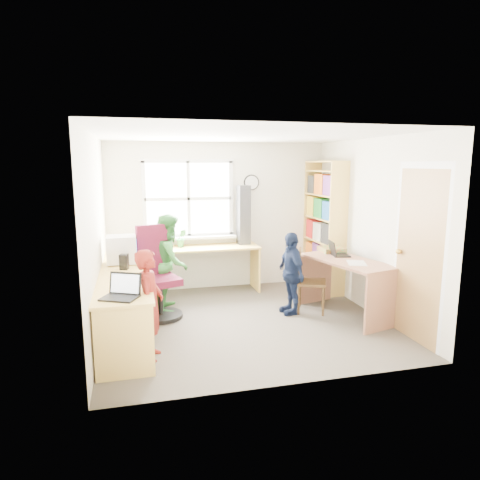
{
  "coord_description": "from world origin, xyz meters",
  "views": [
    {
      "loc": [
        -1.35,
        -5.2,
        2.05
      ],
      "look_at": [
        0.0,
        0.25,
        1.05
      ],
      "focal_mm": 32.0,
      "sensor_mm": 36.0,
      "label": 1
    }
  ],
  "objects": [
    {
      "name": "room",
      "position": [
        0.01,
        0.1,
        1.22
      ],
      "size": [
        3.64,
        3.44,
        2.44
      ],
      "color": "#474038",
      "rests_on": "ground"
    },
    {
      "name": "l_desk",
      "position": [
        -1.31,
        -0.28,
        0.46
      ],
      "size": [
        2.38,
        2.95,
        0.75
      ],
      "color": "#FFD065",
      "rests_on": "ground"
    },
    {
      "name": "right_desk",
      "position": [
        1.41,
        -0.09,
        0.56
      ],
      "size": [
        0.94,
        1.46,
        0.78
      ],
      "rotation": [
        0.0,
        0.0,
        0.26
      ],
      "color": "#A87054",
      "rests_on": "ground"
    },
    {
      "name": "bookshelf",
      "position": [
        1.65,
        1.19,
        1.0
      ],
      "size": [
        0.3,
        1.02,
        2.1
      ],
      "color": "#FFD065",
      "rests_on": "ground"
    },
    {
      "name": "swivel_chair",
      "position": [
        -1.09,
        0.49,
        0.53
      ],
      "size": [
        0.72,
        0.72,
        1.24
      ],
      "rotation": [
        0.0,
        0.0,
        0.31
      ],
      "color": "black",
      "rests_on": "ground"
    },
    {
      "name": "wooden_chair",
      "position": [
        0.95,
        0.18,
        0.48
      ],
      "size": [
        0.51,
        0.51,
        0.89
      ],
      "rotation": [
        0.0,
        0.0,
        -0.42
      ],
      "color": "#442D16",
      "rests_on": "ground"
    },
    {
      "name": "crt_monitor",
      "position": [
        -1.54,
        0.54,
        0.94
      ],
      "size": [
        0.38,
        0.34,
        0.37
      ],
      "rotation": [
        0.0,
        0.0,
        0.0
      ],
      "color": "white",
      "rests_on": "l_desk"
    },
    {
      "name": "laptop_left",
      "position": [
        -1.51,
        -0.97,
        0.8
      ],
      "size": [
        0.43,
        0.4,
        0.23
      ],
      "rotation": [
        0.0,
        0.0,
        -0.46
      ],
      "color": "black",
      "rests_on": "l_desk"
    },
    {
      "name": "laptop_right",
      "position": [
        1.4,
        0.2,
        0.83
      ],
      "size": [
        0.3,
        0.35,
        0.21
      ],
      "rotation": [
        0.0,
        0.0,
        1.41
      ],
      "color": "black",
      "rests_on": "right_desk"
    },
    {
      "name": "speaker_a",
      "position": [
        -1.51,
        0.19,
        0.85
      ],
      "size": [
        0.12,
        0.12,
        0.19
      ],
      "rotation": [
        0.0,
        0.0,
        -0.29
      ],
      "color": "black",
      "rests_on": "l_desk"
    },
    {
      "name": "speaker_b",
      "position": [
        -1.49,
        0.77,
        0.84
      ],
      "size": [
        0.11,
        0.11,
        0.19
      ],
      "rotation": [
        0.0,
        0.0,
        0.19
      ],
      "color": "black",
      "rests_on": "l_desk"
    },
    {
      "name": "cd_tower",
      "position": [
        0.37,
        1.51,
        1.23
      ],
      "size": [
        0.21,
        0.19,
        0.96
      ],
      "rotation": [
        0.0,
        0.0,
        0.11
      ],
      "color": "black",
      "rests_on": "l_desk"
    },
    {
      "name": "game_box",
      "position": [
        1.45,
        0.47,
        0.81
      ],
      "size": [
        0.34,
        0.34,
        0.07
      ],
      "rotation": [
        0.0,
        0.0,
        -0.02
      ],
      "color": "red",
      "rests_on": "right_desk"
    },
    {
      "name": "paper_a",
      "position": [
        -1.48,
        -0.48,
        0.75
      ],
      "size": [
        0.25,
        0.31,
        0.0
      ],
      "rotation": [
        0.0,
        0.0,
        0.21
      ],
      "color": "beige",
      "rests_on": "l_desk"
    },
    {
      "name": "paper_b",
      "position": [
        1.43,
        -0.3,
        0.78
      ],
      "size": [
        0.33,
        0.38,
        0.0
      ],
      "rotation": [
        0.0,
        0.0,
        -0.36
      ],
      "color": "beige",
      "rests_on": "right_desk"
    },
    {
      "name": "potted_plant",
      "position": [
        -0.65,
        1.49,
        0.89
      ],
      "size": [
        0.16,
        0.13,
        0.29
      ],
      "primitive_type": "imported",
      "rotation": [
        0.0,
        0.0,
        0.02
      ],
      "color": "#2F753A",
      "rests_on": "l_desk"
    },
    {
      "name": "person_red",
      "position": [
        -1.24,
        -0.8,
        0.59
      ],
      "size": [
        0.36,
        0.48,
        1.18
      ],
      "primitive_type": "imported",
      "rotation": [
        0.0,
        0.0,
        1.37
      ],
      "color": "maroon",
      "rests_on": "ground"
    },
    {
      "name": "person_green",
      "position": [
        -0.9,
        0.77,
        0.68
      ],
      "size": [
        0.62,
        0.74,
        1.36
      ],
      "primitive_type": "imported",
      "rotation": [
        0.0,
        0.0,
        1.4
      ],
      "color": "#338033",
      "rests_on": "ground"
    },
    {
      "name": "person_navy",
      "position": [
        0.7,
        0.17,
        0.57
      ],
      "size": [
        0.34,
        0.69,
        1.14
      ],
      "primitive_type": "imported",
      "rotation": [
        0.0,
        0.0,
        -1.48
      ],
      "color": "#121C38",
      "rests_on": "ground"
    }
  ]
}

